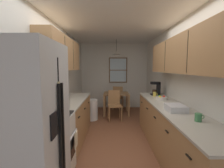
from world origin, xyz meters
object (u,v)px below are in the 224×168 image
Objects in this scene: dining_chair_far at (117,97)px; table_serving_bowl at (115,92)px; dining_table at (116,97)px; dish_rack at (175,108)px; trash_bin at (91,110)px; coffee_maker at (156,88)px; microwave_over_range at (36,61)px; mug_by_coffeemaker at (154,94)px; stove_range at (48,146)px; mug_spare at (197,117)px; storage_canister at (61,102)px; refrigerator at (23,138)px; fruit_bowl at (160,98)px; dining_chair_near at (114,103)px.

table_serving_bowl is (-0.11, -0.55, 0.26)m from dining_chair_far.
dish_rack reaches higher than dining_table.
trash_bin is 2.05m from coffee_maker.
mug_by_coffeemaker is at bearing 38.50° from microwave_over_range.
stove_range is 3.24× the size of dish_rack.
mug_by_coffeemaker is at bearing 92.67° from mug_spare.
storage_canister is at bearing -111.75° from table_serving_bowl.
dining_table is at bearing 75.55° from refrigerator.
dining_chair_far is at bearing 76.36° from refrigerator.
dining_table is 1.03m from trash_bin.
trash_bin is (0.41, 2.59, -1.38)m from microwave_over_range.
dining_chair_far is 7.32× the size of mug_spare.
fruit_bowl reaches higher than trash_bin.
refrigerator is at bearing -87.70° from storage_canister.
dining_chair_far is 2.67× the size of coffee_maker.
mug_spare is 0.50× the size of fruit_bowl.
microwave_over_range is at bearing 103.08° from refrigerator.
stove_range is 0.83m from storage_canister.
coffee_maker reaches higher than trash_bin.
refrigerator reaches higher than trash_bin.
trash_bin is 1.86× the size of dish_rack.
stove_range is 8.94× the size of mug_spare.
stove_range is at bearing -106.70° from dining_chair_far.
fruit_bowl reaches higher than dining_table.
dish_rack is (0.95, -2.30, 0.45)m from dining_chair_near.
dining_chair_near is at bearing 69.45° from stove_range.
storage_canister is at bearing 158.06° from mug_spare.
coffee_maker is at bearing 89.44° from mug_spare.
table_serving_bowl is at bearing 72.40° from stove_range.
mug_by_coffeemaker is 0.33× the size of dish_rack.
dining_chair_near is at bearing -96.84° from dining_table.
mug_spare reaches higher than fruit_bowl.
dining_chair_far is 2.71m from fruit_bowl.
storage_canister is (0.11, 0.65, -0.71)m from microwave_over_range.
stove_range is 2.02m from dish_rack.
microwave_over_range reaches higher than table_serving_bowl.
stove_range is at bearing -89.51° from storage_canister.
microwave_over_range reaches higher than dining_chair_far.
fruit_bowl is 2.21m from table_serving_bowl.
dish_rack reaches higher than dining_chair_far.
dining_chair_near is at bearing 126.38° from fruit_bowl.
trash_bin is at bearing 81.20° from storage_canister.
dining_chair_near is at bearing -94.10° from table_serving_bowl.
mug_by_coffeemaker is (1.66, -0.95, 0.64)m from trash_bin.
table_serving_bowl is at bearing 70.59° from microwave_over_range.
dish_rack is at bearing 100.86° from mug_spare.
dish_rack is (-0.12, -1.53, -0.13)m from coffee_maker.
stove_range is 3.96m from dining_chair_far.
microwave_over_range is 1.80× the size of coffee_maker.
mug_spare is (2.15, -0.17, -0.74)m from microwave_over_range.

